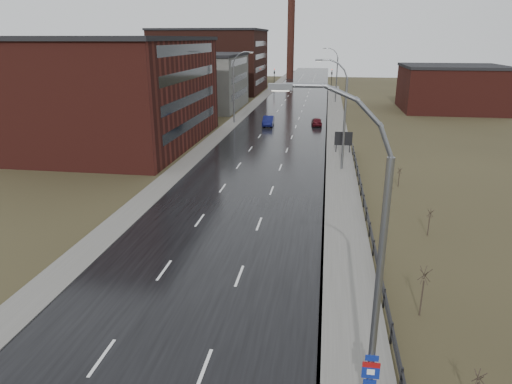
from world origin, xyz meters
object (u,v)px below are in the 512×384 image
(car_far, at_px, (317,122))
(car_near, at_px, (268,121))
(streetlight_main, at_px, (369,277))
(billboard, at_px, (343,139))

(car_far, bearing_deg, car_near, 4.20)
(streetlight_main, height_order, car_far, streetlight_main)
(streetlight_main, relative_size, car_near, 2.60)
(billboard, bearing_deg, car_far, 101.27)
(streetlight_main, distance_m, billboard, 41.66)
(streetlight_main, xyz_separation_m, billboard, (0.63, 41.44, -4.27))
(billboard, distance_m, car_near, 20.29)
(billboard, height_order, car_far, billboard)
(billboard, relative_size, car_near, 0.58)
(streetlight_main, distance_m, car_near, 59.50)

